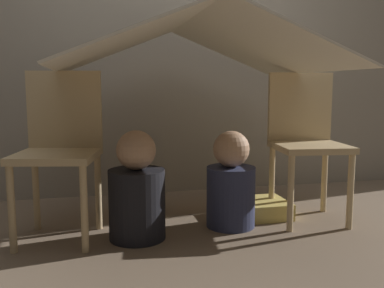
{
  "coord_description": "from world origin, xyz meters",
  "views": [
    {
      "loc": [
        -0.53,
        -2.2,
        0.8
      ],
      "look_at": [
        0.0,
        0.08,
        0.49
      ],
      "focal_mm": 40.0,
      "sensor_mm": 36.0,
      "label": 1
    }
  ],
  "objects_px": {
    "person_front": "(137,193)",
    "person_second": "(231,185)",
    "chair_left": "(60,145)",
    "chair_right": "(306,137)"
  },
  "relations": [
    {
      "from": "chair_left",
      "to": "person_front",
      "type": "height_order",
      "value": "chair_left"
    },
    {
      "from": "chair_right",
      "to": "person_second",
      "type": "distance_m",
      "value": 0.56
    },
    {
      "from": "chair_left",
      "to": "person_second",
      "type": "bearing_deg",
      "value": 8.12
    },
    {
      "from": "chair_left",
      "to": "person_front",
      "type": "relative_size",
      "value": 1.53
    },
    {
      "from": "chair_left",
      "to": "person_second",
      "type": "xyz_separation_m",
      "value": [
        0.94,
        -0.06,
        -0.26
      ]
    },
    {
      "from": "chair_left",
      "to": "chair_right",
      "type": "relative_size",
      "value": 1.0
    },
    {
      "from": "chair_right",
      "to": "chair_left",
      "type": "bearing_deg",
      "value": -173.55
    },
    {
      "from": "chair_left",
      "to": "person_front",
      "type": "xyz_separation_m",
      "value": [
        0.39,
        -0.14,
        -0.25
      ]
    },
    {
      "from": "person_second",
      "to": "chair_right",
      "type": "bearing_deg",
      "value": 7.06
    },
    {
      "from": "person_front",
      "to": "person_second",
      "type": "distance_m",
      "value": 0.55
    }
  ]
}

